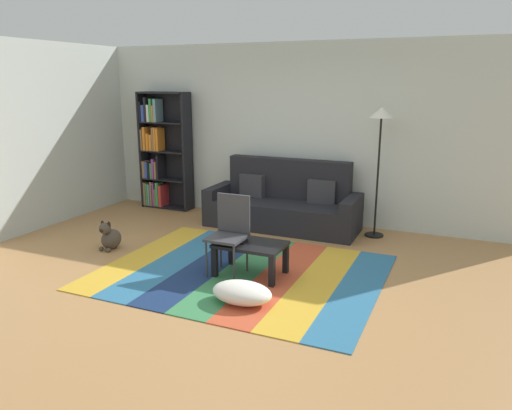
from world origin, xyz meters
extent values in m
plane|color=#B27F4C|center=(0.00, 0.00, 0.00)|extent=(14.00, 14.00, 0.00)
cube|color=silver|center=(0.00, 2.55, 1.35)|extent=(6.80, 0.10, 2.70)
cube|color=silver|center=(-3.40, 0.75, 1.35)|extent=(0.10, 5.50, 2.70)
cube|color=gold|center=(-1.22, 0.13, 0.01)|extent=(0.45, 2.48, 0.01)
cube|color=teal|center=(-0.78, 0.13, 0.01)|extent=(0.45, 2.48, 0.01)
cube|color=navy|center=(-0.33, 0.13, 0.01)|extent=(0.45, 2.48, 0.01)
cube|color=#387F4C|center=(0.12, 0.13, 0.01)|extent=(0.45, 2.48, 0.01)
cube|color=#C64C2D|center=(0.56, 0.13, 0.01)|extent=(0.45, 2.48, 0.01)
cube|color=gold|center=(1.01, 0.13, 0.01)|extent=(0.45, 2.48, 0.01)
cube|color=teal|center=(1.45, 0.13, 0.01)|extent=(0.45, 2.48, 0.01)
cube|color=black|center=(-0.08, 1.95, 0.20)|extent=(1.90, 0.80, 0.40)
cube|color=black|center=(-0.08, 2.25, 0.70)|extent=(1.90, 0.20, 0.60)
cube|color=black|center=(-1.12, 1.95, 0.28)|extent=(0.18, 0.80, 0.56)
cube|color=black|center=(0.96, 1.95, 0.28)|extent=(0.18, 0.80, 0.56)
cube|color=#333338|center=(-0.63, 2.13, 0.56)|extent=(0.42, 0.19, 0.36)
cube|color=#333338|center=(0.47, 2.13, 0.56)|extent=(0.42, 0.19, 0.36)
cube|color=black|center=(-2.75, 2.30, 0.98)|extent=(0.04, 0.28, 1.96)
cube|color=black|center=(-1.89, 2.30, 0.98)|extent=(0.04, 0.28, 1.96)
cube|color=black|center=(-2.32, 2.43, 0.98)|extent=(0.90, 0.01, 1.96)
cube|color=black|center=(-2.32, 2.30, 0.02)|extent=(0.86, 0.28, 0.02)
cube|color=black|center=(-2.32, 2.30, 0.50)|extent=(0.86, 0.28, 0.02)
cube|color=black|center=(-2.32, 2.30, 0.98)|extent=(0.86, 0.28, 0.02)
cube|color=black|center=(-2.32, 2.30, 1.46)|extent=(0.86, 0.28, 0.02)
cube|color=black|center=(-2.32, 2.30, 1.94)|extent=(0.86, 0.28, 0.02)
cube|color=#8C6647|center=(-2.72, 2.27, 0.23)|extent=(0.04, 0.19, 0.40)
cube|color=green|center=(-2.67, 2.28, 0.22)|extent=(0.03, 0.22, 0.38)
cube|color=#668C99|center=(-2.63, 2.25, 0.22)|extent=(0.04, 0.16, 0.37)
cube|color=#8C6647|center=(-2.58, 2.30, 0.24)|extent=(0.03, 0.26, 0.42)
cube|color=purple|center=(-2.54, 2.29, 0.23)|extent=(0.03, 0.24, 0.40)
cube|color=#8C6647|center=(-2.50, 2.30, 0.18)|extent=(0.03, 0.26, 0.30)
cube|color=green|center=(-2.46, 2.26, 0.23)|extent=(0.05, 0.19, 0.41)
cube|color=red|center=(-2.40, 2.30, 0.21)|extent=(0.05, 0.25, 0.37)
cube|color=#8C6647|center=(-2.71, 2.27, 0.65)|extent=(0.05, 0.19, 0.29)
cube|color=#334CB2|center=(-2.66, 2.28, 0.64)|extent=(0.05, 0.23, 0.27)
cube|color=black|center=(-2.60, 2.28, 0.65)|extent=(0.03, 0.21, 0.28)
cube|color=green|center=(-2.56, 2.27, 0.64)|extent=(0.03, 0.20, 0.26)
cube|color=purple|center=(-2.52, 2.30, 0.68)|extent=(0.04, 0.26, 0.34)
cube|color=#8C6647|center=(-2.47, 2.29, 0.66)|extent=(0.04, 0.24, 0.30)
cube|color=black|center=(-2.42, 2.30, 0.71)|extent=(0.03, 0.25, 0.41)
cube|color=#8C6647|center=(-2.72, 2.29, 1.16)|extent=(0.03, 0.24, 0.35)
cube|color=orange|center=(-2.66, 2.30, 1.18)|extent=(0.05, 0.26, 0.39)
cube|color=orange|center=(-2.60, 2.27, 1.13)|extent=(0.05, 0.21, 0.29)
cube|color=orange|center=(-2.54, 2.29, 1.12)|extent=(0.05, 0.23, 0.27)
cube|color=#8C6647|center=(-2.49, 2.27, 1.18)|extent=(0.03, 0.19, 0.39)
cube|color=orange|center=(-2.45, 2.27, 1.19)|extent=(0.03, 0.21, 0.39)
cube|color=orange|center=(-2.40, 2.28, 1.18)|extent=(0.04, 0.21, 0.38)
cube|color=black|center=(-2.72, 2.28, 1.63)|extent=(0.03, 0.23, 0.33)
cube|color=#334CB2|center=(-2.66, 2.29, 1.61)|extent=(0.05, 0.23, 0.27)
cube|color=black|center=(-2.61, 2.28, 1.67)|extent=(0.04, 0.21, 0.40)
cube|color=silver|center=(-2.56, 2.28, 1.61)|extent=(0.05, 0.22, 0.28)
cube|color=green|center=(-2.50, 2.28, 1.66)|extent=(0.04, 0.21, 0.38)
cube|color=orange|center=(-2.47, 2.26, 1.60)|extent=(0.03, 0.19, 0.27)
cube|color=#668C99|center=(-2.42, 2.28, 1.66)|extent=(0.05, 0.22, 0.37)
cube|color=black|center=(0.25, 0.10, 0.37)|extent=(0.77, 0.50, 0.04)
cube|color=black|center=(-0.10, -0.12, 0.18)|extent=(0.06, 0.06, 0.34)
cube|color=black|center=(0.59, -0.12, 0.18)|extent=(0.06, 0.06, 0.34)
cube|color=black|center=(-0.10, 0.31, 0.18)|extent=(0.06, 0.06, 0.34)
cube|color=black|center=(0.59, 0.31, 0.18)|extent=(0.06, 0.06, 0.34)
ellipsoid|color=white|center=(0.47, -0.60, 0.11)|extent=(0.62, 0.41, 0.21)
ellipsoid|color=#473D33|center=(-1.79, 0.19, 0.13)|extent=(0.22, 0.30, 0.26)
sphere|color=#473D33|center=(-1.79, 0.09, 0.30)|extent=(0.15, 0.15, 0.15)
ellipsoid|color=black|center=(-1.79, 0.03, 0.29)|extent=(0.06, 0.07, 0.05)
ellipsoid|color=black|center=(-1.85, 0.11, 0.36)|extent=(0.05, 0.04, 0.08)
ellipsoid|color=black|center=(-1.74, 0.11, 0.36)|extent=(0.05, 0.04, 0.08)
sphere|color=#473D33|center=(-1.85, 0.06, 0.03)|extent=(0.06, 0.06, 0.06)
sphere|color=#473D33|center=(-1.73, 0.06, 0.03)|extent=(0.06, 0.06, 0.06)
cylinder|color=black|center=(1.26, 2.12, 0.01)|extent=(0.26, 0.26, 0.02)
cylinder|color=black|center=(1.26, 2.12, 0.84)|extent=(0.03, 0.03, 1.63)
cone|color=white|center=(1.26, 2.12, 1.73)|extent=(0.32, 0.32, 0.14)
cube|color=black|center=(0.16, 0.07, 0.39)|extent=(0.10, 0.16, 0.02)
cube|color=#38383D|center=(0.00, 0.00, 0.44)|extent=(0.40, 0.40, 0.03)
cube|color=#38383D|center=(0.00, 0.18, 0.68)|extent=(0.40, 0.03, 0.44)
cylinder|color=#38383D|center=(-0.17, -0.17, 0.21)|extent=(0.02, 0.02, 0.42)
cylinder|color=#38383D|center=(0.17, -0.17, 0.21)|extent=(0.02, 0.02, 0.42)
cylinder|color=#38383D|center=(-0.17, 0.17, 0.21)|extent=(0.02, 0.02, 0.42)
cylinder|color=#38383D|center=(0.17, 0.17, 0.21)|extent=(0.02, 0.02, 0.42)
camera|label=1|loc=(2.38, -4.63, 2.14)|focal=34.40mm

